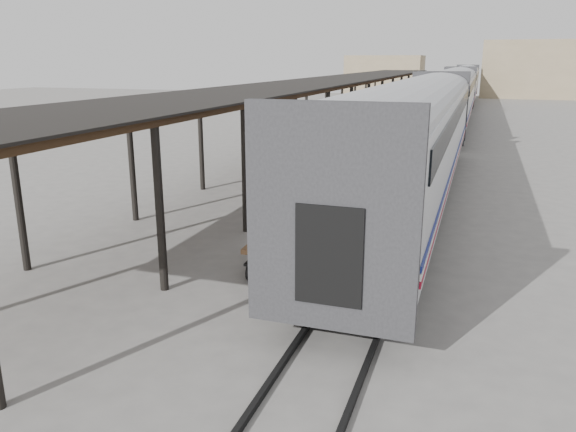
{
  "coord_description": "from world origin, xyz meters",
  "views": [
    {
      "loc": [
        5.46,
        -12.85,
        5.31
      ],
      "look_at": [
        1.3,
        -0.61,
        1.7
      ],
      "focal_mm": 35.0,
      "sensor_mm": 36.0,
      "label": 1
    }
  ],
  "objects_px": {
    "baggage_cart": "(280,245)",
    "pedestrian": "(307,145)",
    "porter": "(280,213)",
    "luggage_tug": "(339,153)"
  },
  "relations": [
    {
      "from": "baggage_cart",
      "to": "porter",
      "type": "height_order",
      "value": "porter"
    },
    {
      "from": "baggage_cart",
      "to": "luggage_tug",
      "type": "height_order",
      "value": "luggage_tug"
    },
    {
      "from": "baggage_cart",
      "to": "luggage_tug",
      "type": "bearing_deg",
      "value": 95.93
    },
    {
      "from": "baggage_cart",
      "to": "pedestrian",
      "type": "height_order",
      "value": "pedestrian"
    },
    {
      "from": "pedestrian",
      "to": "luggage_tug",
      "type": "bearing_deg",
      "value": -173.21
    },
    {
      "from": "luggage_tug",
      "to": "pedestrian",
      "type": "bearing_deg",
      "value": -145.08
    },
    {
      "from": "baggage_cart",
      "to": "porter",
      "type": "xyz_separation_m",
      "value": [
        0.25,
        -0.65,
        1.06
      ]
    },
    {
      "from": "baggage_cart",
      "to": "porter",
      "type": "bearing_deg",
      "value": -71.29
    },
    {
      "from": "porter",
      "to": "pedestrian",
      "type": "xyz_separation_m",
      "value": [
        -4.23,
        16.15,
        -0.76
      ]
    },
    {
      "from": "baggage_cart",
      "to": "porter",
      "type": "relative_size",
      "value": 1.45
    }
  ]
}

